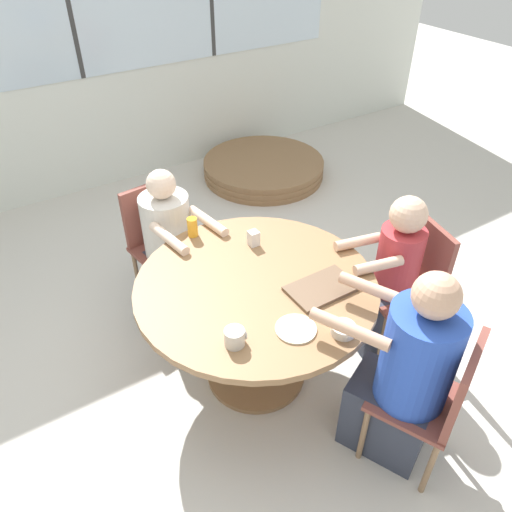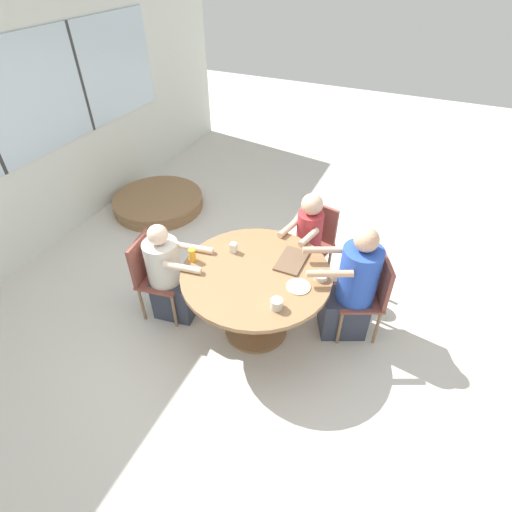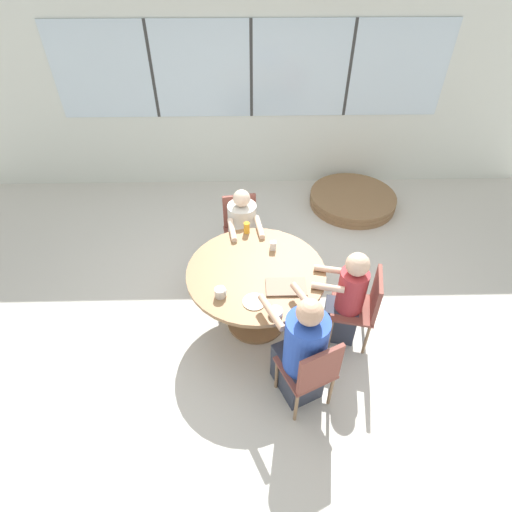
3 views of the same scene
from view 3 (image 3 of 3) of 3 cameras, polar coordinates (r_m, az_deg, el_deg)
ground_plane at (r=4.27m, az=-0.00°, el=-9.31°), size 16.00×16.00×0.00m
wall_back_with_windows at (r=5.89m, az=-0.67°, el=22.79°), size 8.40×0.08×2.80m
dining_table at (r=3.83m, az=-0.00°, el=-3.78°), size 1.31×1.31×0.74m
chair_for_woman_green_shirt at (r=4.65m, az=-2.17°, el=4.47°), size 0.46×0.46×0.86m
chair_for_man_blue_shirt at (r=3.34m, az=8.03°, el=-15.91°), size 0.53×0.53×0.86m
chair_for_man_teal_shirt at (r=3.87m, az=15.11°, el=-6.57°), size 0.48×0.48×0.86m
person_woman_green_shirt at (r=4.54m, az=-1.85°, el=2.77°), size 0.40×0.63×1.06m
person_man_blue_shirt at (r=3.40m, az=6.53°, el=-13.67°), size 0.57×0.71×1.19m
person_man_teal_shirt at (r=3.86m, az=12.74°, el=-6.29°), size 0.52×0.36×1.09m
food_tray_dark at (r=3.57m, az=4.31°, el=-4.43°), size 0.36×0.22×0.02m
coffee_mug at (r=3.48m, az=-5.10°, el=-5.23°), size 0.10×0.10×0.09m
juice_glass at (r=4.13m, az=-1.34°, el=4.06°), size 0.06×0.06×0.12m
milk_carton_small at (r=3.93m, az=2.45°, el=1.50°), size 0.06×0.06×0.09m
bowl_white_shallow at (r=3.35m, az=2.84°, el=-8.01°), size 0.12×0.12×0.05m
plate_tortillas at (r=3.44m, az=-0.25°, el=-6.54°), size 0.20×0.20×0.01m
folded_table_stack at (r=6.00m, az=13.60°, el=7.82°), size 1.22×1.22×0.18m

